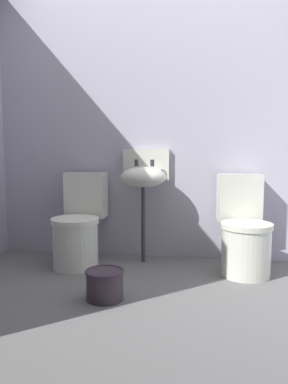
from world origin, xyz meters
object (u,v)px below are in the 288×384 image
(toilet_left, at_px, (79,228))
(sink, at_px, (144,176))
(toilet_right, at_px, (244,233))
(bucket, at_px, (105,284))

(toilet_left, xyz_separation_m, sink, (0.54, 0.19, 0.43))
(toilet_right, xyz_separation_m, bucket, (-0.96, -0.72, -0.22))
(toilet_left, bearing_deg, bucket, 121.12)
(toilet_right, height_order, sink, sink)
(sink, bearing_deg, toilet_left, -160.65)
(toilet_right, height_order, bucket, toilet_right)
(toilet_right, relative_size, bucket, 2.98)
(toilet_right, distance_m, bucket, 1.23)
(sink, bearing_deg, toilet_right, -12.55)
(toilet_right, bearing_deg, bucket, 30.13)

